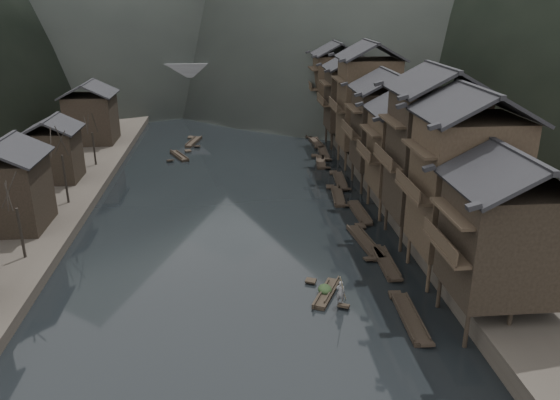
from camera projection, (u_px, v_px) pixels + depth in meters
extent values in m
plane|color=black|center=(239.00, 278.00, 43.37)|extent=(300.00, 300.00, 0.00)
cube|color=#2D2823|center=(463.00, 137.00, 83.30)|extent=(40.00, 200.00, 1.80)
cylinder|color=black|center=(467.00, 329.00, 34.39)|extent=(0.30, 0.30, 2.90)
cylinder|color=black|center=(439.00, 291.00, 38.87)|extent=(0.30, 0.30, 2.90)
cylinder|color=black|center=(509.00, 327.00, 34.62)|extent=(0.30, 0.30, 2.90)
cylinder|color=black|center=(476.00, 289.00, 39.10)|extent=(0.30, 0.30, 2.90)
cube|color=black|center=(507.00, 240.00, 35.16)|extent=(7.00, 6.00, 7.28)
cube|color=black|center=(446.00, 248.00, 34.96)|extent=(1.20, 5.70, 0.25)
cylinder|color=black|center=(429.00, 276.00, 40.92)|extent=(0.30, 0.30, 2.90)
cylinder|color=black|center=(409.00, 249.00, 45.40)|extent=(0.30, 0.30, 2.90)
cylinder|color=black|center=(464.00, 275.00, 41.15)|extent=(0.30, 0.30, 2.90)
cylinder|color=black|center=(441.00, 247.00, 45.63)|extent=(0.30, 0.30, 2.90)
cube|color=black|center=(466.00, 184.00, 41.19)|extent=(7.00, 6.00, 10.20)
cube|color=black|center=(413.00, 192.00, 41.03)|extent=(1.20, 5.70, 0.25)
cylinder|color=black|center=(401.00, 238.00, 47.46)|extent=(0.30, 0.30, 2.90)
cylinder|color=black|center=(386.00, 217.00, 51.94)|extent=(0.30, 0.30, 2.90)
cylinder|color=black|center=(432.00, 237.00, 47.69)|extent=(0.30, 0.30, 2.90)
cylinder|color=black|center=(414.00, 216.00, 52.17)|extent=(0.30, 0.30, 2.90)
cube|color=black|center=(433.00, 155.00, 47.60)|extent=(7.00, 6.00, 10.88)
cube|color=black|center=(388.00, 162.00, 47.46)|extent=(1.20, 5.70, 0.25)
cylinder|color=black|center=(380.00, 209.00, 53.99)|extent=(0.30, 0.30, 2.90)
cylinder|color=black|center=(368.00, 192.00, 58.47)|extent=(0.30, 0.30, 2.90)
cylinder|color=black|center=(407.00, 208.00, 54.22)|extent=(0.30, 0.30, 2.90)
cylinder|color=black|center=(393.00, 192.00, 58.70)|extent=(0.30, 0.30, 2.90)
cube|color=black|center=(407.00, 151.00, 54.68)|extent=(7.00, 6.00, 7.73)
cube|color=black|center=(368.00, 156.00, 54.48)|extent=(1.20, 5.70, 0.25)
cylinder|color=black|center=(362.00, 183.00, 61.46)|extent=(0.30, 0.30, 2.90)
cylinder|color=black|center=(353.00, 170.00, 65.93)|extent=(0.30, 0.30, 2.90)
cylinder|color=black|center=(385.00, 182.00, 61.68)|extent=(0.30, 0.30, 2.90)
cylinder|color=black|center=(375.00, 170.00, 66.16)|extent=(0.30, 0.30, 2.90)
cube|color=black|center=(386.00, 129.00, 61.99)|extent=(7.00, 6.00, 8.61)
cube|color=black|center=(351.00, 133.00, 61.81)|extent=(1.20, 5.70, 0.25)
cylinder|color=black|center=(346.00, 161.00, 69.85)|extent=(0.30, 0.30, 2.90)
cylinder|color=black|center=(338.00, 151.00, 74.33)|extent=(0.30, 0.30, 2.90)
cylinder|color=black|center=(367.00, 160.00, 70.08)|extent=(0.30, 0.30, 2.90)
cylinder|color=black|center=(358.00, 150.00, 74.56)|extent=(0.30, 0.30, 2.90)
cube|color=black|center=(368.00, 103.00, 69.96)|extent=(7.00, 6.00, 11.11)
cube|color=black|center=(337.00, 108.00, 69.82)|extent=(1.20, 5.70, 0.25)
cylinder|color=black|center=(332.00, 141.00, 79.19)|extent=(0.30, 0.30, 2.90)
cylinder|color=black|center=(326.00, 134.00, 83.67)|extent=(0.30, 0.30, 2.90)
cylinder|color=black|center=(350.00, 141.00, 79.42)|extent=(0.30, 0.30, 2.90)
cylinder|color=black|center=(344.00, 133.00, 83.89)|extent=(0.30, 0.30, 2.90)
cube|color=black|center=(351.00, 99.00, 79.72)|extent=(7.00, 6.00, 8.67)
cube|color=black|center=(324.00, 103.00, 79.53)|extent=(1.20, 5.70, 0.25)
cylinder|color=black|center=(319.00, 123.00, 90.38)|extent=(0.30, 0.30, 2.90)
cylinder|color=black|center=(315.00, 117.00, 94.86)|extent=(0.30, 0.30, 2.90)
cylinder|color=black|center=(335.00, 123.00, 90.61)|extent=(0.30, 0.30, 2.90)
cylinder|color=black|center=(330.00, 117.00, 95.09)|extent=(0.30, 0.30, 2.90)
cube|color=black|center=(336.00, 84.00, 90.79)|extent=(7.00, 6.00, 9.39)
cube|color=black|center=(312.00, 88.00, 90.62)|extent=(1.20, 5.70, 0.25)
cube|color=black|center=(9.00, 191.00, 49.43)|extent=(6.00, 6.00, 6.50)
cube|color=black|center=(55.00, 154.00, 62.62)|extent=(5.00, 5.00, 5.80)
cube|color=black|center=(92.00, 117.00, 79.24)|extent=(6.50, 6.50, 6.80)
cylinder|color=black|center=(26.00, 230.00, 43.94)|extent=(0.24, 0.24, 4.31)
cylinder|color=black|center=(68.00, 177.00, 55.70)|extent=(0.24, 0.24, 5.09)
cylinder|color=black|center=(99.00, 147.00, 68.69)|extent=(0.24, 0.24, 4.15)
cube|color=black|center=(410.00, 318.00, 37.69)|extent=(1.35, 6.41, 0.30)
cube|color=black|center=(410.00, 316.00, 37.63)|extent=(1.40, 6.29, 0.10)
cube|color=black|center=(395.00, 294.00, 40.48)|extent=(0.97, 0.82, 0.34)
cube|color=black|center=(426.00, 342.00, 34.80)|extent=(0.97, 0.82, 0.34)
cube|color=black|center=(386.00, 263.00, 45.45)|extent=(1.26, 6.01, 0.30)
cube|color=black|center=(386.00, 261.00, 45.39)|extent=(1.31, 5.89, 0.10)
cube|color=black|center=(376.00, 247.00, 48.08)|extent=(0.95, 0.76, 0.33)
cube|color=black|center=(397.00, 278.00, 42.73)|extent=(0.95, 0.76, 0.33)
cube|color=black|center=(365.00, 242.00, 49.37)|extent=(1.92, 7.36, 0.30)
cube|color=black|center=(365.00, 240.00, 49.31)|extent=(1.96, 7.22, 0.10)
cube|color=black|center=(360.00, 225.00, 52.60)|extent=(1.03, 0.99, 0.36)
cube|color=black|center=(370.00, 258.00, 46.05)|extent=(1.03, 0.99, 0.36)
cube|color=black|center=(360.00, 213.00, 55.92)|extent=(1.28, 6.10, 0.30)
cube|color=black|center=(360.00, 212.00, 55.85)|extent=(1.33, 5.98, 0.10)
cube|color=black|center=(354.00, 202.00, 58.59)|extent=(0.96, 0.78, 0.33)
cube|color=black|center=(366.00, 223.00, 53.14)|extent=(0.96, 0.78, 0.33)
cube|color=black|center=(338.00, 196.00, 60.75)|extent=(1.75, 6.40, 0.30)
cube|color=black|center=(338.00, 195.00, 60.68)|extent=(1.79, 6.28, 0.10)
cube|color=black|center=(330.00, 186.00, 63.49)|extent=(1.01, 0.87, 0.33)
cube|color=black|center=(346.00, 204.00, 57.91)|extent=(1.01, 0.87, 0.33)
cube|color=black|center=(340.00, 181.00, 65.77)|extent=(1.56, 6.61, 0.30)
cube|color=black|center=(340.00, 179.00, 65.71)|extent=(1.60, 6.48, 0.10)
cube|color=black|center=(333.00, 172.00, 68.63)|extent=(0.99, 0.87, 0.34)
cube|color=black|center=(347.00, 188.00, 62.82)|extent=(0.99, 0.87, 0.34)
cube|color=black|center=(321.00, 162.00, 73.36)|extent=(1.87, 6.17, 0.30)
cube|color=black|center=(321.00, 161.00, 73.30)|extent=(1.91, 6.06, 0.10)
cube|color=black|center=(315.00, 155.00, 75.98)|extent=(1.02, 0.87, 0.33)
cube|color=black|center=(327.00, 167.00, 70.64)|extent=(1.02, 0.87, 0.33)
cube|color=black|center=(323.00, 153.00, 77.38)|extent=(1.48, 6.99, 0.30)
cube|color=black|center=(323.00, 152.00, 77.32)|extent=(1.53, 6.86, 0.10)
cube|color=black|center=(318.00, 146.00, 80.42)|extent=(0.98, 0.90, 0.35)
cube|color=black|center=(329.00, 159.00, 74.25)|extent=(0.98, 0.90, 0.35)
cube|color=black|center=(316.00, 143.00, 82.74)|extent=(1.56, 5.91, 0.30)
cube|color=black|center=(316.00, 142.00, 82.68)|extent=(1.61, 5.79, 0.10)
cube|color=black|center=(315.00, 138.00, 85.32)|extent=(0.99, 0.79, 0.32)
cube|color=black|center=(318.00, 147.00, 80.07)|extent=(0.99, 0.79, 0.32)
cube|color=black|center=(306.00, 132.00, 89.30)|extent=(1.39, 7.07, 0.30)
cube|color=black|center=(306.00, 131.00, 89.24)|extent=(1.44, 6.93, 0.10)
cube|color=black|center=(304.00, 127.00, 92.41)|extent=(0.97, 0.90, 0.35)
cube|color=black|center=(308.00, 137.00, 86.10)|extent=(0.97, 0.90, 0.35)
cube|color=black|center=(179.00, 156.00, 76.13)|extent=(3.08, 5.35, 0.30)
cube|color=black|center=(179.00, 155.00, 76.06)|extent=(3.09, 5.27, 0.10)
cube|color=black|center=(188.00, 150.00, 78.38)|extent=(1.05, 0.96, 0.31)
cube|color=black|center=(170.00, 160.00, 73.78)|extent=(1.05, 0.96, 0.31)
cube|color=black|center=(194.00, 142.00, 83.46)|extent=(2.33, 6.02, 0.30)
cube|color=black|center=(194.00, 141.00, 83.39)|extent=(2.35, 5.92, 0.10)
cube|color=black|center=(191.00, 137.00, 85.95)|extent=(1.00, 0.91, 0.32)
cube|color=black|center=(197.00, 146.00, 80.87)|extent=(1.00, 0.91, 0.32)
cube|color=#4C4C4F|center=(231.00, 71.00, 108.04)|extent=(40.00, 6.00, 1.60)
cube|color=#4C4C4F|center=(231.00, 66.00, 105.07)|extent=(40.00, 0.50, 1.00)
cube|color=#4C4C4F|center=(231.00, 63.00, 110.11)|extent=(40.00, 0.50, 1.00)
cube|color=#4C4C4F|center=(161.00, 92.00, 108.27)|extent=(3.20, 6.00, 6.40)
cube|color=#4C4C4F|center=(209.00, 92.00, 109.06)|extent=(3.20, 6.00, 6.40)
cube|color=#4C4C4F|center=(254.00, 91.00, 109.82)|extent=(3.20, 6.00, 6.40)
cube|color=#4C4C4F|center=(301.00, 90.00, 110.61)|extent=(3.20, 6.00, 6.40)
cube|color=black|center=(327.00, 293.00, 40.81)|extent=(2.77, 4.40, 0.30)
cube|color=black|center=(327.00, 291.00, 40.74)|extent=(2.78, 4.35, 0.10)
cube|color=black|center=(311.00, 280.00, 42.47)|extent=(0.98, 0.85, 0.29)
cube|color=black|center=(344.00, 305.00, 39.05)|extent=(0.98, 0.85, 0.29)
ellipsoid|color=black|center=(325.00, 285.00, 40.78)|extent=(1.06, 1.38, 0.63)
imported|color=#5E5E61|center=(341.00, 289.00, 39.04)|extent=(0.77, 0.63, 1.80)
cylinder|color=#8C7A51|center=(345.00, 258.00, 38.18)|extent=(1.05, 2.09, 3.23)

